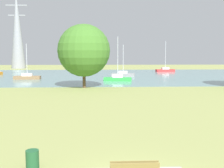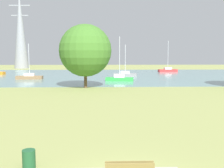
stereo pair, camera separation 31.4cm
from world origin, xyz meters
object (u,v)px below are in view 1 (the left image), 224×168
object	(u,v)px
litter_bin	(32,159)
sailboat_green	(118,78)
sailboat_gray	(123,74)
sailboat_red	(165,70)
tree_west_far	(84,51)
sailboat_brown	(27,77)
electricity_pylon	(17,29)

from	to	relation	value
litter_bin	sailboat_green	bearing A→B (deg)	80.69
sailboat_gray	sailboat_red	xyz separation A→B (m)	(11.96, 13.40, 0.02)
sailboat_gray	sailboat_red	size ratio (longest dim) A/B	0.83
sailboat_red	tree_west_far	world-z (taller)	tree_west_far
sailboat_green	sailboat_brown	bearing A→B (deg)	167.18
sailboat_red	tree_west_far	size ratio (longest dim) A/B	0.88
sailboat_gray	litter_bin	bearing A→B (deg)	-99.54
sailboat_green	electricity_pylon	distance (m)	50.42
sailboat_red	electricity_pylon	world-z (taller)	electricity_pylon
sailboat_red	electricity_pylon	xyz separation A→B (m)	(-42.09, 17.30, 11.55)
sailboat_brown	sailboat_red	bearing A→B (deg)	32.13
sailboat_brown	electricity_pylon	size ratio (longest dim) A/B	0.27
sailboat_red	sailboat_green	xyz separation A→B (m)	(-13.67, -22.72, -0.00)
litter_bin	tree_west_far	world-z (taller)	tree_west_far
sailboat_red	tree_west_far	xyz separation A→B (m)	(-18.98, -31.71, 4.74)
litter_bin	sailboat_gray	bearing A→B (deg)	80.46
tree_west_far	litter_bin	bearing A→B (deg)	-91.43
sailboat_gray	electricity_pylon	world-z (taller)	electricity_pylon
sailboat_brown	sailboat_red	distance (m)	35.64
litter_bin	sailboat_brown	world-z (taller)	sailboat_brown
tree_west_far	electricity_pylon	world-z (taller)	electricity_pylon
litter_bin	sailboat_gray	distance (m)	46.54
sailboat_red	electricity_pylon	size ratio (longest dim) A/B	0.33
sailboat_gray	sailboat_red	bearing A→B (deg)	48.25
litter_bin	sailboat_gray	xyz separation A→B (m)	(7.72, 45.90, 0.06)
sailboat_brown	electricity_pylon	distance (m)	39.88
sailboat_green	tree_west_far	size ratio (longest dim) A/B	0.86
sailboat_brown	sailboat_red	size ratio (longest dim) A/B	0.83
tree_west_far	electricity_pylon	bearing A→B (deg)	115.24
sailboat_green	sailboat_gray	bearing A→B (deg)	79.56
litter_bin	sailboat_brown	size ratio (longest dim) A/B	0.12
sailboat_green	litter_bin	bearing A→B (deg)	-99.31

